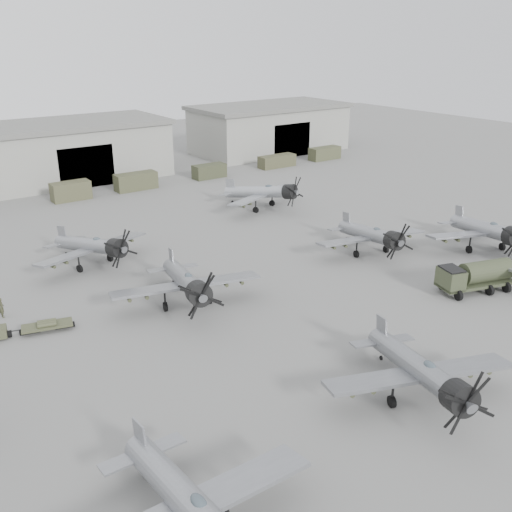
{
  "coord_description": "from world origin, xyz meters",
  "views": [
    {
      "loc": [
        -27.18,
        -25.29,
        21.13
      ],
      "look_at": [
        0.33,
        13.37,
        2.5
      ],
      "focal_mm": 40.0,
      "sensor_mm": 36.0,
      "label": 1
    }
  ],
  "objects": [
    {
      "name": "tug_trailer",
      "position": [
        -20.13,
        15.66,
        0.48
      ],
      "size": [
        6.51,
        2.76,
        1.29
      ],
      "rotation": [
        0.0,
        0.0,
        -0.25
      ],
      "color": "#3F422B",
      "rests_on": "ground"
    },
    {
      "name": "fuel_tanker",
      "position": [
        14.73,
        0.66,
        1.55
      ],
      "size": [
        7.35,
        4.2,
        2.7
      ],
      "rotation": [
        0.0,
        0.0,
        -0.29
      ],
      "color": "#353C27",
      "rests_on": "ground"
    },
    {
      "name": "hangar_right",
      "position": [
        38.0,
        61.96,
        4.37
      ],
      "size": [
        29.0,
        14.8,
        8.7
      ],
      "color": "gray",
      "rests_on": "ground"
    },
    {
      "name": "hangar_center",
      "position": [
        0.0,
        61.96,
        4.37
      ],
      "size": [
        29.0,
        14.8,
        8.7
      ],
      "color": "gray",
      "rests_on": "ground"
    },
    {
      "name": "aircraft_mid_3",
      "position": [
        24.12,
        5.73,
        2.31
      ],
      "size": [
        12.49,
        11.3,
        5.08
      ],
      "rotation": [
        0.0,
        0.0,
        -0.4
      ],
      "color": "gray",
      "rests_on": "ground"
    },
    {
      "name": "aircraft_far_1",
      "position": [
        14.49,
        31.3,
        2.24
      ],
      "size": [
        12.25,
        11.05,
        4.93
      ],
      "rotation": [
        0.0,
        0.0,
        0.34
      ],
      "color": "#9FA3A8",
      "rests_on": "ground"
    },
    {
      "name": "support_truck_5",
      "position": [
        17.47,
        50.0,
        1.06
      ],
      "size": [
        5.17,
        2.2,
        2.12
      ],
      "primitive_type": "cube",
      "color": "#373B26",
      "rests_on": "ground"
    },
    {
      "name": "aircraft_near_1",
      "position": [
        -2.1,
        -7.31,
        2.2
      ],
      "size": [
        11.98,
        10.81,
        4.83
      ],
      "rotation": [
        0.0,
        0.0,
        -0.35
      ],
      "color": "gray",
      "rests_on": "ground"
    },
    {
      "name": "aircraft_mid_2",
      "position": [
        13.78,
        11.92,
        2.14
      ],
      "size": [
        11.82,
        10.64,
        4.7
      ],
      "rotation": [
        0.0,
        0.0,
        -0.23
      ],
      "color": "gray",
      "rests_on": "ground"
    },
    {
      "name": "support_truck_6",
      "position": [
        30.72,
        50.0,
        1.0
      ],
      "size": [
        6.56,
        2.2,
        2.01
      ],
      "primitive_type": "cube",
      "color": "#44452D",
      "rests_on": "ground"
    },
    {
      "name": "ground",
      "position": [
        0.0,
        0.0,
        0.0
      ],
      "size": [
        220.0,
        220.0,
        0.0
      ],
      "primitive_type": "plane",
      "color": "slate",
      "rests_on": "ground"
    },
    {
      "name": "ground_crew",
      "position": [
        -20.14,
        19.39,
        0.84
      ],
      "size": [
        0.41,
        0.62,
        1.69
      ],
      "primitive_type": "imported",
      "rotation": [
        0.0,
        0.0,
        1.58
      ],
      "color": "#393A26",
      "rests_on": "ground"
    },
    {
      "name": "support_truck_7",
      "position": [
        41.4,
        50.0,
        1.1
      ],
      "size": [
        5.97,
        2.2,
        2.2
      ],
      "primitive_type": "cube",
      "color": "#43462E",
      "rests_on": "ground"
    },
    {
      "name": "aircraft_near_0",
      "position": [
        -18.54,
        -8.45,
        2.2
      ],
      "size": [
        12.03,
        10.82,
        4.84
      ],
      "rotation": [
        0.0,
        0.0,
        -0.01
      ],
      "color": "gray",
      "rests_on": "ground"
    },
    {
      "name": "aircraft_far_0",
      "position": [
        -10.24,
        25.23,
        2.14
      ],
      "size": [
        11.78,
        10.61,
        4.7
      ],
      "rotation": [
        0.0,
        0.0,
        0.27
      ],
      "color": "gray",
      "rests_on": "ground"
    },
    {
      "name": "support_truck_3",
      "position": [
        -4.26,
        50.0,
        1.24
      ],
      "size": [
        5.12,
        2.2,
        2.49
      ],
      "primitive_type": "cube",
      "color": "#47472E",
      "rests_on": "ground"
    },
    {
      "name": "support_truck_4",
      "position": [
        5.19,
        50.0,
        1.21
      ],
      "size": [
        6.04,
        2.2,
        2.43
      ],
      "primitive_type": "cube",
      "color": "#42442C",
      "rests_on": "ground"
    },
    {
      "name": "aircraft_mid_1",
      "position": [
        -7.28,
        12.33,
        2.24
      ],
      "size": [
        12.4,
        11.16,
        4.94
      ],
      "rotation": [
        0.0,
        0.0,
        -0.25
      ],
      "color": "gray",
      "rests_on": "ground"
    }
  ]
}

